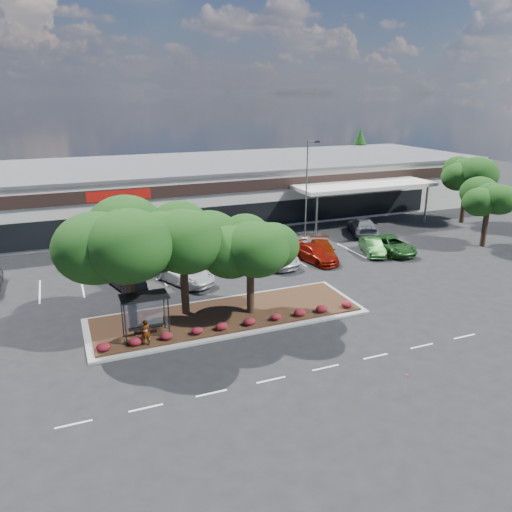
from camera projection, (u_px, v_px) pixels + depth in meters
name	position (u px, v px, depth m)	size (l,w,h in m)	color
ground	(281.00, 338.00, 29.98)	(160.00, 160.00, 0.00)	black
retail_store	(161.00, 190.00, 58.90)	(80.40, 25.20, 6.25)	silver
landscape_island	(228.00, 315.00, 32.75)	(18.00, 6.00, 0.26)	#9B9B96
lane_markings	(223.00, 281.00, 39.11)	(33.12, 20.06, 0.01)	silver
shrub_row	(239.00, 323.00, 30.79)	(17.00, 0.80, 0.50)	maroon
bus_shelter	(144.00, 303.00, 29.19)	(2.75, 1.55, 2.59)	black
island_tree_west	(129.00, 266.00, 29.79)	(7.20, 7.20, 7.89)	#1B3610
island_tree_mid	(183.00, 260.00, 31.74)	(6.60, 6.60, 7.32)	#1B3610
island_tree_east	(250.00, 265.00, 31.98)	(5.80, 5.80, 6.50)	#1B3610
tree_east_near	(487.00, 213.00, 47.08)	(5.60, 5.60, 6.51)	#1B3610
tree_east_far	(465.00, 189.00, 55.74)	(6.40, 6.40, 7.62)	#1B3610
conifer_north_east	(359.00, 156.00, 79.51)	(3.96, 3.96, 9.00)	#1B3610
person_waiting	(145.00, 332.00, 28.42)	(0.57, 0.37, 1.55)	#594C47
light_pole	(307.00, 198.00, 48.16)	(1.43, 0.55, 9.92)	#9B9B96
survey_stake	(406.00, 381.00, 24.25)	(0.07, 0.14, 1.07)	tan
car_1	(125.00, 279.00, 37.50)	(1.59, 4.56, 1.50)	black
car_2	(121.00, 271.00, 39.18)	(1.65, 4.10, 1.40)	navy
car_3	(184.00, 273.00, 38.61)	(2.54, 5.51, 1.53)	silver
car_4	(272.00, 255.00, 42.70)	(2.69, 5.83, 1.62)	silver
car_5	(315.00, 254.00, 43.42)	(2.02, 4.96, 1.44)	maroon
car_6	(323.00, 251.00, 44.12)	(2.09, 5.13, 1.49)	maroon
car_7	(392.00, 245.00, 45.85)	(2.49, 5.40, 1.50)	#21511E
car_8	(372.00, 246.00, 45.46)	(1.54, 4.41, 1.45)	#1A4B1A
car_9	(85.00, 254.00, 43.11)	(2.28, 5.60, 1.63)	maroon
car_10	(128.00, 245.00, 45.51)	(2.03, 5.03, 1.71)	silver
car_11	(115.00, 256.00, 42.65)	(1.81, 4.49, 1.53)	#1F501C
car_12	(183.00, 237.00, 48.55)	(2.19, 4.75, 1.32)	black
car_13	(251.00, 229.00, 51.63)	(1.85, 4.56, 1.32)	navy
car_14	(264.00, 232.00, 49.96)	(2.55, 5.53, 1.54)	#621904
car_16	(363.00, 227.00, 51.81)	(2.38, 5.86, 1.70)	slate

